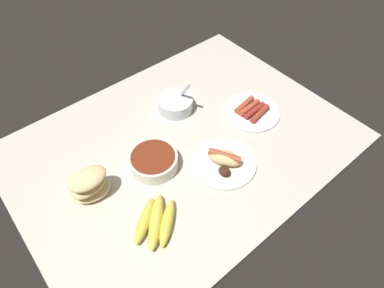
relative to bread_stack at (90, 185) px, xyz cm
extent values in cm
cube|color=beige|center=(36.16, -1.50, -6.90)|extent=(120.00, 90.00, 3.00)
ellipsoid|color=#E5C689|center=(0.18, -0.04, -3.60)|extent=(13.17, 9.83, 3.60)
ellipsoid|color=#E5C689|center=(-0.23, 0.27, 0.00)|extent=(13.44, 10.29, 3.60)
ellipsoid|color=#E5C689|center=(0.05, -0.23, 3.60)|extent=(12.20, 8.32, 3.60)
cylinder|color=silver|center=(45.22, 14.42, -2.76)|extent=(14.01, 14.01, 5.29)
cylinder|color=beige|center=(45.22, 14.42, -1.70)|extent=(12.33, 12.33, 2.38)
cube|color=#B7B7BC|center=(48.37, 12.67, 3.10)|extent=(2.11, 9.60, 13.73)
cylinder|color=white|center=(67.10, -6.82, -4.90)|extent=(22.31, 22.31, 1.00)
cylinder|color=#9E3828|center=(67.59, -10.57, -3.26)|extent=(11.01, 4.07, 2.29)
cylinder|color=maroon|center=(67.26, -8.07, -3.26)|extent=(10.91, 2.98, 2.29)
cylinder|color=#AD472D|center=(66.94, -5.57, -3.26)|extent=(10.91, 3.02, 2.29)
cylinder|color=#AD472D|center=(66.61, -3.08, -3.26)|extent=(11.01, 3.94, 2.29)
cylinder|color=white|center=(21.97, -3.22, -2.86)|extent=(16.91, 16.91, 5.09)
cylinder|color=maroon|center=(21.97, -3.22, -0.71)|extent=(15.22, 15.22, 1.00)
cylinder|color=white|center=(41.31, -18.11, -4.90)|extent=(22.90, 22.90, 1.00)
ellipsoid|color=#DBB77A|center=(41.31, -18.11, -2.20)|extent=(10.99, 13.28, 4.40)
cylinder|color=#AD472D|center=(41.31, -18.11, -0.99)|extent=(7.56, 11.01, 2.40)
ellipsoid|color=#381E14|center=(37.85, -21.93, -3.00)|extent=(4.26, 4.92, 2.80)
ellipsoid|color=gold|center=(7.10, -19.52, -3.60)|extent=(14.78, 12.33, 3.59)
ellipsoid|color=gold|center=(9.53, -21.89, -3.61)|extent=(15.69, 16.20, 3.58)
ellipsoid|color=gold|center=(11.97, -24.26, -3.80)|extent=(14.23, 13.27, 3.21)
camera|label=1|loc=(-12.10, -64.94, 88.41)|focal=31.17mm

